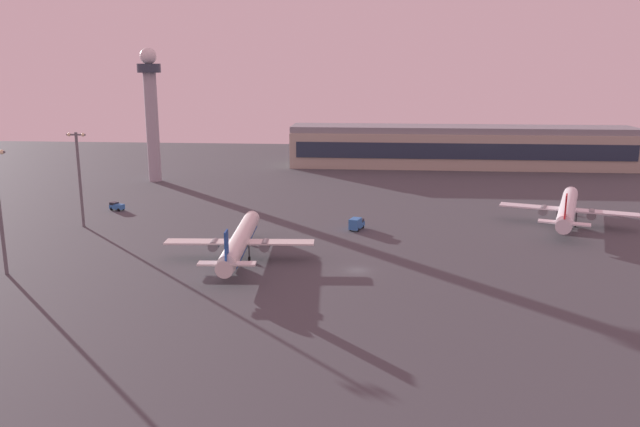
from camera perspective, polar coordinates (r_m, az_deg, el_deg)
The scene contains 8 objects.
ground_plane at distance 127.57m, azimuth 3.38°, elevation -5.11°, with size 416.00×416.00×0.00m, color #424449.
terminal_building at distance 263.10m, azimuth 12.48°, elevation 5.87°, with size 135.92×22.40×16.40m.
control_tower at distance 230.20m, azimuth -14.93°, elevation 9.30°, with size 8.00×8.00×45.97m.
airplane_far_stand at distance 134.71m, azimuth -7.21°, elevation -2.46°, with size 31.49×40.44×10.37m.
airplane_near_gate at distance 174.43m, azimuth 21.35°, elevation 0.41°, with size 33.08×42.05×11.08m.
catering_truck at distance 158.23m, azimuth 3.30°, elevation -0.90°, with size 3.97×6.10×3.05m.
baggage_tractor at distance 188.33m, azimuth -17.80°, elevation 0.63°, with size 4.57×3.33×2.25m.
apron_light_central at distance 169.60m, azimuth -20.82°, elevation 3.42°, with size 4.80×0.90×23.96m.
Camera 1 is at (3.01, -121.16, 39.81)m, focal length 35.62 mm.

